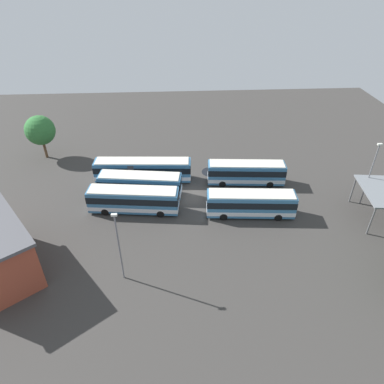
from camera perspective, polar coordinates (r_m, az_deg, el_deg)
ground_plane at (r=48.91m, az=0.15°, el=-0.70°), size 93.72×93.72×0.00m
bus_row0_slot0 at (r=45.77m, az=-9.67°, el=-1.26°), size 12.10×3.95×3.40m
bus_row0_slot1 at (r=48.67m, az=-8.57°, el=1.23°), size 11.77×4.10×3.40m
bus_row0_slot2 at (r=52.12m, az=-8.21°, el=3.67°), size 14.50×3.49×3.40m
bus_row1_slot0 at (r=45.07m, az=9.72°, el=-1.90°), size 11.54×3.49×3.40m
bus_row1_slot2 at (r=51.52m, az=8.96°, el=3.21°), size 11.49×3.49×3.40m
lamp_post_near_entrance at (r=50.42m, az=27.49°, el=2.90°), size 0.56×0.28×9.15m
lamp_post_by_building at (r=34.98m, az=-12.04°, el=-8.58°), size 0.56×0.28×8.53m
tree_northeast at (r=61.83m, az=-23.91°, el=9.34°), size 4.79×4.79×7.33m
puddle_back_corner at (r=51.03m, az=12.57°, el=0.02°), size 1.75×1.75×0.01m
puddle_front_lane at (r=54.64m, az=3.23°, el=3.35°), size 3.08×3.08×0.01m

